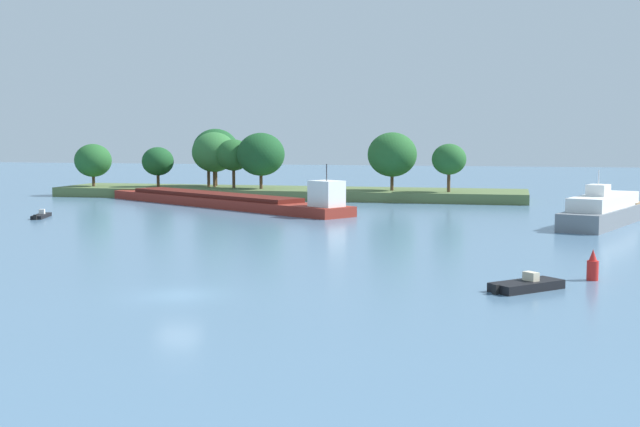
% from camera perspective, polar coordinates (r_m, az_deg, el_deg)
% --- Properties ---
extents(ground_plane, '(400.00, 400.00, 0.00)m').
position_cam_1_polar(ground_plane, '(46.64, -9.69, -5.55)').
color(ground_plane, slate).
extents(treeline_island, '(66.44, 12.37, 9.74)m').
position_cam_1_polar(treeline_island, '(118.20, -3.72, 2.95)').
color(treeline_island, '#566B3D').
rests_on(treeline_island, ground).
extents(cargo_barge, '(37.85, 26.55, 5.73)m').
position_cam_1_polar(cargo_barge, '(102.98, -6.54, 0.93)').
color(cargo_barge, maroon).
rests_on(cargo_barge, ground).
extents(small_motorboat, '(2.37, 4.78, 0.88)m').
position_cam_1_polar(small_motorboat, '(93.76, -18.54, -0.14)').
color(small_motorboat, black).
rests_on(small_motorboat, ground).
extents(white_riverboat, '(9.95, 18.06, 5.50)m').
position_cam_1_polar(white_riverboat, '(86.14, 18.86, 0.18)').
color(white_riverboat, slate).
rests_on(white_riverboat, ground).
extents(fishing_skiff, '(4.37, 4.40, 1.01)m').
position_cam_1_polar(fishing_skiff, '(48.90, 13.94, -4.79)').
color(fishing_skiff, black).
rests_on(fishing_skiff, ground).
extents(channel_buoy_red, '(0.70, 0.70, 1.90)m').
position_cam_1_polar(channel_buoy_red, '(53.21, 18.16, -3.50)').
color(channel_buoy_red, red).
rests_on(channel_buoy_red, ground).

